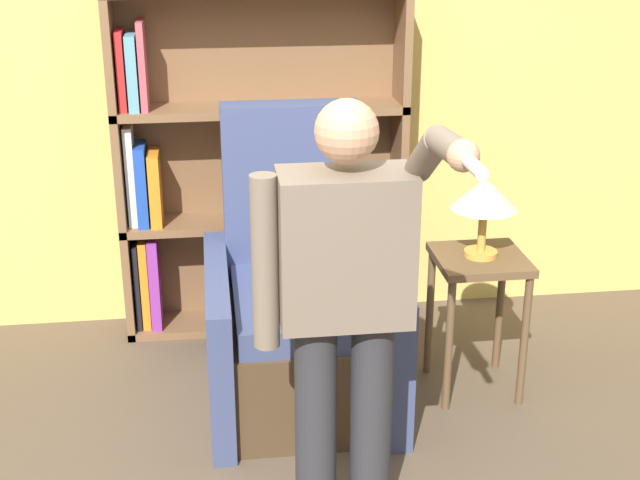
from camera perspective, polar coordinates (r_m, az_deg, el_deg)
The scene contains 6 objects.
wall_back at distance 4.60m, azimuth -4.90°, elevation 11.48°, with size 8.00×0.06×2.80m.
bookcase at distance 4.57m, azimuth -5.30°, elevation 4.53°, with size 1.46×0.28×1.77m.
armchair at distance 4.05m, azimuth -1.34°, elevation -4.96°, with size 0.83×0.94×1.30m.
person_standing at distance 3.01m, azimuth 1.61°, elevation -3.68°, with size 0.59×0.78×1.59m.
side_table at distance 4.09m, azimuth 10.10°, elevation -2.80°, with size 0.40×0.40×0.67m.
table_lamp at distance 3.94m, azimuth 10.49°, elevation 2.75°, with size 0.30×0.30×0.36m.
Camera 1 is at (-0.20, -2.50, 2.18)m, focal length 50.00 mm.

